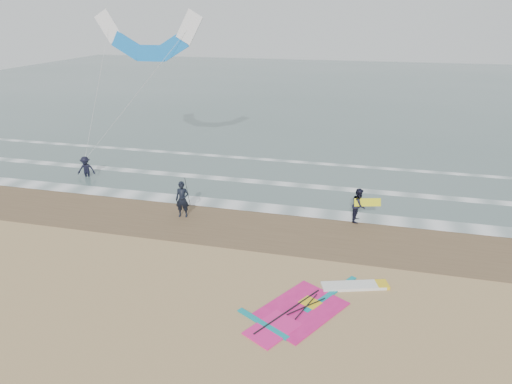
% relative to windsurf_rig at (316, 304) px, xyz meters
% --- Properties ---
extents(ground, '(120.00, 120.00, 0.00)m').
position_rel_windsurf_rig_xyz_m(ground, '(-3.38, -0.32, -0.03)').
color(ground, tan).
rests_on(ground, ground).
extents(sea_water, '(120.00, 80.00, 0.02)m').
position_rel_windsurf_rig_xyz_m(sea_water, '(-3.38, 47.68, -0.02)').
color(sea_water, '#47605E').
rests_on(sea_water, ground).
extents(wet_sand_band, '(120.00, 5.00, 0.01)m').
position_rel_windsurf_rig_xyz_m(wet_sand_band, '(-3.38, 5.68, -0.03)').
color(wet_sand_band, brown).
rests_on(wet_sand_band, ground).
extents(foam_waterline, '(120.00, 9.15, 0.02)m').
position_rel_windsurf_rig_xyz_m(foam_waterline, '(-3.38, 10.12, -0.00)').
color(foam_waterline, white).
rests_on(foam_waterline, ground).
extents(windsurf_rig, '(5.22, 4.94, 0.13)m').
position_rel_windsurf_rig_xyz_m(windsurf_rig, '(0.00, 0.00, 0.00)').
color(windsurf_rig, white).
rests_on(windsurf_rig, ground).
extents(person_standing, '(0.75, 0.56, 1.89)m').
position_rel_windsurf_rig_xyz_m(person_standing, '(-7.53, 5.86, 0.91)').
color(person_standing, black).
rests_on(person_standing, ground).
extents(person_walking, '(0.76, 0.92, 1.72)m').
position_rel_windsurf_rig_xyz_m(person_walking, '(1.13, 7.49, 0.83)').
color(person_walking, black).
rests_on(person_walking, ground).
extents(person_wading, '(1.22, 0.89, 1.70)m').
position_rel_windsurf_rig_xyz_m(person_wading, '(-15.74, 9.92, 0.82)').
color(person_wading, black).
rests_on(person_wading, ground).
extents(held_pole, '(0.17, 0.86, 1.82)m').
position_rel_windsurf_rig_xyz_m(held_pole, '(-7.23, 5.86, 1.35)').
color(held_pole, black).
rests_on(held_pole, ground).
extents(carried_kiteboard, '(1.30, 0.51, 0.39)m').
position_rel_windsurf_rig_xyz_m(carried_kiteboard, '(1.53, 7.39, 1.06)').
color(carried_kiteboard, yellow).
rests_on(carried_kiteboard, ground).
extents(surf_kite, '(7.26, 2.66, 8.80)m').
position_rel_windsurf_rig_xyz_m(surf_kite, '(-11.98, 12.48, 8.11)').
color(surf_kite, white).
rests_on(surf_kite, ground).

